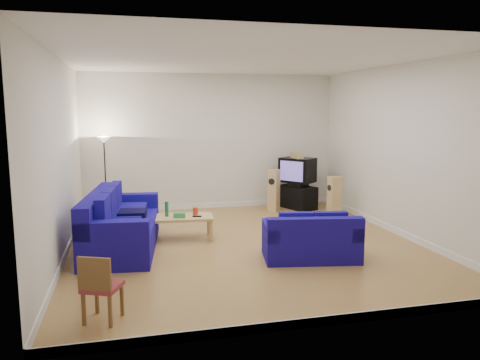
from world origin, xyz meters
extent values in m
cube|color=brown|center=(0.00, 0.00, 0.00)|extent=(6.00, 6.50, 0.01)
cube|color=white|center=(0.00, 0.00, 3.20)|extent=(6.00, 6.50, 0.01)
cube|color=silver|center=(0.00, 3.25, 1.60)|extent=(6.00, 0.01, 3.20)
cube|color=silver|center=(0.00, -3.25, 1.60)|extent=(6.00, 0.01, 3.20)
cube|color=silver|center=(-3.00, 0.00, 1.60)|extent=(0.01, 6.50, 3.20)
cube|color=silver|center=(3.00, 0.00, 1.60)|extent=(0.01, 6.50, 3.20)
cube|color=white|center=(0.00, 3.24, 0.06)|extent=(6.00, 0.02, 0.12)
cube|color=white|center=(0.00, -3.24, 0.06)|extent=(6.00, 0.02, 0.12)
cube|color=white|center=(-2.99, 0.00, 0.06)|extent=(0.02, 6.50, 0.12)
cube|color=white|center=(2.99, 0.00, 0.06)|extent=(0.02, 6.50, 0.12)
cube|color=navy|center=(-2.09, 0.30, 0.24)|extent=(1.38, 2.62, 0.48)
cube|color=navy|center=(-2.51, 0.35, 0.72)|extent=(0.55, 2.52, 0.49)
cube|color=navy|center=(-1.96, 1.42, 0.62)|extent=(1.10, 0.38, 0.27)
cube|color=navy|center=(-2.23, -0.82, 0.62)|extent=(1.10, 0.38, 0.27)
cube|color=black|center=(-1.92, 0.28, 0.59)|extent=(0.51, 0.51, 0.14)
cube|color=navy|center=(0.83, -0.98, 0.18)|extent=(1.60, 1.08, 0.37)
cube|color=navy|center=(0.77, -1.29, 0.55)|extent=(1.49, 0.45, 0.37)
cube|color=navy|center=(0.19, -0.86, 0.47)|extent=(0.34, 0.85, 0.21)
cube|color=navy|center=(1.46, -1.09, 0.47)|extent=(0.34, 0.85, 0.21)
cube|color=black|center=(0.85, -0.85, 0.45)|extent=(0.40, 0.40, 0.10)
cube|color=tan|center=(-1.08, 0.63, 0.41)|extent=(1.24, 0.70, 0.05)
cube|color=tan|center=(-1.65, 0.43, 0.19)|extent=(0.06, 0.06, 0.39)
cube|color=tan|center=(-1.61, 0.92, 0.19)|extent=(0.06, 0.06, 0.39)
cube|color=tan|center=(-0.56, 0.33, 0.19)|extent=(0.06, 0.06, 0.39)
cube|color=tan|center=(-0.51, 0.83, 0.19)|extent=(0.06, 0.06, 0.39)
cylinder|color=#197233|center=(-1.31, 0.66, 0.57)|extent=(0.08, 0.08, 0.28)
cube|color=green|center=(-1.10, 0.53, 0.48)|extent=(0.23, 0.15, 0.09)
cylinder|color=red|center=(-0.78, 0.69, 0.50)|extent=(0.10, 0.10, 0.13)
cube|color=black|center=(-0.78, 0.51, 0.45)|extent=(0.17, 0.09, 0.02)
cube|color=black|center=(1.99, 2.70, 0.27)|extent=(0.80, 1.01, 0.54)
cube|color=black|center=(1.98, 2.65, 0.59)|extent=(0.47, 0.50, 0.09)
cube|color=black|center=(1.99, 2.74, 0.93)|extent=(0.91, 0.94, 0.58)
cube|color=#574497|center=(1.77, 2.55, 0.93)|extent=(0.40, 0.48, 0.47)
cube|color=tan|center=(1.94, 2.66, 1.29)|extent=(0.19, 0.43, 0.15)
cube|color=tan|center=(1.34, 2.56, 0.49)|extent=(0.35, 0.37, 0.98)
cylinder|color=black|center=(1.25, 2.44, 0.72)|extent=(0.13, 0.10, 0.14)
cube|color=tan|center=(2.45, 1.64, 0.45)|extent=(0.30, 0.25, 0.90)
cylinder|color=black|center=(2.31, 1.61, 0.66)|extent=(0.04, 0.13, 0.13)
cylinder|color=black|center=(-2.45, 2.70, 0.01)|extent=(0.23, 0.23, 0.03)
cylinder|color=black|center=(-2.45, 2.70, 0.86)|extent=(0.03, 0.03, 1.67)
cone|color=white|center=(-2.45, 2.70, 1.72)|extent=(0.31, 0.31, 0.13)
cube|color=brown|center=(-2.50, -2.59, 0.19)|extent=(0.05, 0.05, 0.38)
cube|color=brown|center=(-2.38, -2.31, 0.19)|extent=(0.05, 0.05, 0.38)
cube|color=brown|center=(-2.22, -2.71, 0.19)|extent=(0.05, 0.05, 0.38)
cube|color=brown|center=(-2.09, -2.43, 0.19)|extent=(0.05, 0.05, 0.38)
cube|color=maroon|center=(-2.30, -2.51, 0.40)|extent=(0.50, 0.50, 0.05)
cube|color=brown|center=(-2.37, -2.67, 0.60)|extent=(0.36, 0.18, 0.38)
camera|label=1|loc=(-1.98, -7.74, 2.37)|focal=35.00mm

